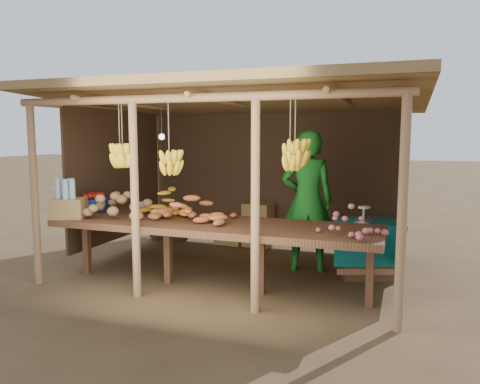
% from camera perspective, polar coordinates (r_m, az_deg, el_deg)
% --- Properties ---
extents(ground, '(60.00, 60.00, 0.00)m').
position_cam_1_polar(ground, '(6.56, 0.00, -9.15)').
color(ground, brown).
rests_on(ground, ground).
extents(stall_structure, '(4.70, 3.50, 2.43)m').
position_cam_1_polar(stall_structure, '(6.22, -0.12, 7.77)').
color(stall_structure, '#A47B54').
rests_on(stall_structure, ground).
extents(counter, '(3.90, 1.05, 0.80)m').
position_cam_1_polar(counter, '(5.52, -3.33, -4.34)').
color(counter, brown).
rests_on(counter, ground).
extents(potato_heap, '(1.24, 0.87, 0.37)m').
position_cam_1_polar(potato_heap, '(6.10, -15.14, -1.13)').
color(potato_heap, '#9A764F').
rests_on(potato_heap, counter).
extents(sweet_potato_heap, '(0.94, 0.58, 0.36)m').
position_cam_1_polar(sweet_potato_heap, '(5.64, -5.75, -1.65)').
color(sweet_potato_heap, '#C06231').
rests_on(sweet_potato_heap, counter).
extents(onion_heap, '(0.74, 0.51, 0.35)m').
position_cam_1_polar(onion_heap, '(4.79, 13.28, -3.38)').
color(onion_heap, '#B8595B').
rests_on(onion_heap, counter).
extents(banana_pile, '(0.66, 0.41, 0.35)m').
position_cam_1_polar(banana_pile, '(6.03, -8.75, -1.16)').
color(banana_pile, gold).
rests_on(banana_pile, counter).
extents(tomato_basin, '(0.45, 0.45, 0.24)m').
position_cam_1_polar(tomato_basin, '(6.70, -17.43, -1.26)').
color(tomato_basin, navy).
rests_on(tomato_basin, counter).
extents(bottle_box, '(0.47, 0.43, 0.49)m').
position_cam_1_polar(bottle_box, '(6.13, -20.19, -1.26)').
color(bottle_box, '#9B7745').
rests_on(bottle_box, counter).
extents(vendor, '(0.78, 0.61, 1.89)m').
position_cam_1_polar(vendor, '(6.28, 8.21, -1.11)').
color(vendor, '#186F1F').
rests_on(vendor, ground).
extents(tarp_crate, '(0.96, 0.89, 0.93)m').
position_cam_1_polar(tarp_crate, '(6.33, 15.30, -6.41)').
color(tarp_crate, brown).
rests_on(tarp_crate, ground).
extents(carton_stack, '(0.95, 0.39, 0.71)m').
position_cam_1_polar(carton_stack, '(7.67, 1.08, -4.37)').
color(carton_stack, '#9B7745').
rests_on(carton_stack, ground).
extents(burlap_sacks, '(0.78, 0.41, 0.55)m').
position_cam_1_polar(burlap_sacks, '(8.26, -8.64, -4.14)').
color(burlap_sacks, '#4C3423').
rests_on(burlap_sacks, ground).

